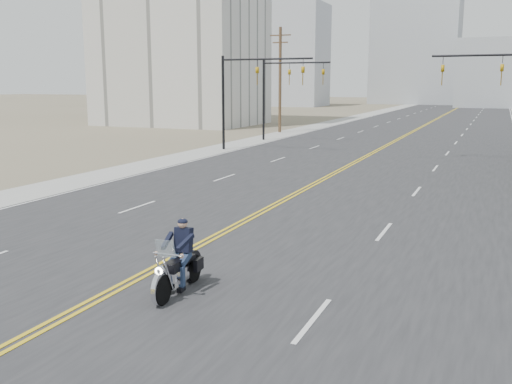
{
  "coord_description": "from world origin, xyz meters",
  "views": [
    {
      "loc": [
        8.37,
        -6.97,
        4.99
      ],
      "look_at": [
        1.4,
        9.33,
        1.6
      ],
      "focal_mm": 40.0,
      "sensor_mm": 36.0,
      "label": 1
    }
  ],
  "objects": [
    {
      "name": "road",
      "position": [
        0.0,
        70.0,
        0.01
      ],
      "size": [
        20.0,
        200.0,
        0.01
      ],
      "primitive_type": "cube",
      "color": "#303033",
      "rests_on": "ground"
    },
    {
      "name": "sidewalk_left",
      "position": [
        -11.5,
        70.0,
        0.01
      ],
      "size": [
        3.0,
        200.0,
        0.01
      ],
      "primitive_type": "cube",
      "color": "#A5A5A0",
      "rests_on": "ground"
    },
    {
      "name": "traffic_mast_left",
      "position": [
        -8.98,
        32.0,
        4.94
      ],
      "size": [
        7.1,
        0.26,
        7.0
      ],
      "color": "black",
      "rests_on": "ground"
    },
    {
      "name": "traffic_mast_far",
      "position": [
        -9.31,
        40.0,
        4.87
      ],
      "size": [
        6.1,
        0.26,
        7.0
      ],
      "color": "black",
      "rests_on": "ground"
    },
    {
      "name": "utility_pole_left",
      "position": [
        -12.5,
        48.0,
        5.48
      ],
      "size": [
        2.2,
        0.3,
        10.5
      ],
      "color": "brown",
      "rests_on": "ground"
    },
    {
      "name": "haze_bldg_a",
      "position": [
        -35.0,
        115.0,
        11.0
      ],
      "size": [
        14.0,
        12.0,
        22.0
      ],
      "primitive_type": "cube",
      "color": "#B7BCC6",
      "rests_on": "ground"
    },
    {
      "name": "haze_bldg_b",
      "position": [
        8.0,
        125.0,
        7.0
      ],
      "size": [
        18.0,
        14.0,
        14.0
      ],
      "primitive_type": "cube",
      "color": "#ADB2B7",
      "rests_on": "ground"
    },
    {
      "name": "haze_bldg_d",
      "position": [
        -12.0,
        140.0,
        13.0
      ],
      "size": [
        20.0,
        15.0,
        26.0
      ],
      "primitive_type": "cube",
      "color": "#ADB2B7",
      "rests_on": "ground"
    },
    {
      "name": "haze_bldg_f",
      "position": [
        -50.0,
        130.0,
        8.0
      ],
      "size": [
        12.0,
        12.0,
        16.0
      ],
      "primitive_type": "cube",
      "color": "#ADB2B7",
      "rests_on": "ground"
    },
    {
      "name": "motorcyclist",
      "position": [
        1.5,
        4.33,
        0.89
      ],
      "size": [
        1.13,
        2.34,
        1.78
      ],
      "primitive_type": null,
      "rotation": [
        0.0,
        0.0,
        3.21
      ],
      "color": "black",
      "rests_on": "ground"
    }
  ]
}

